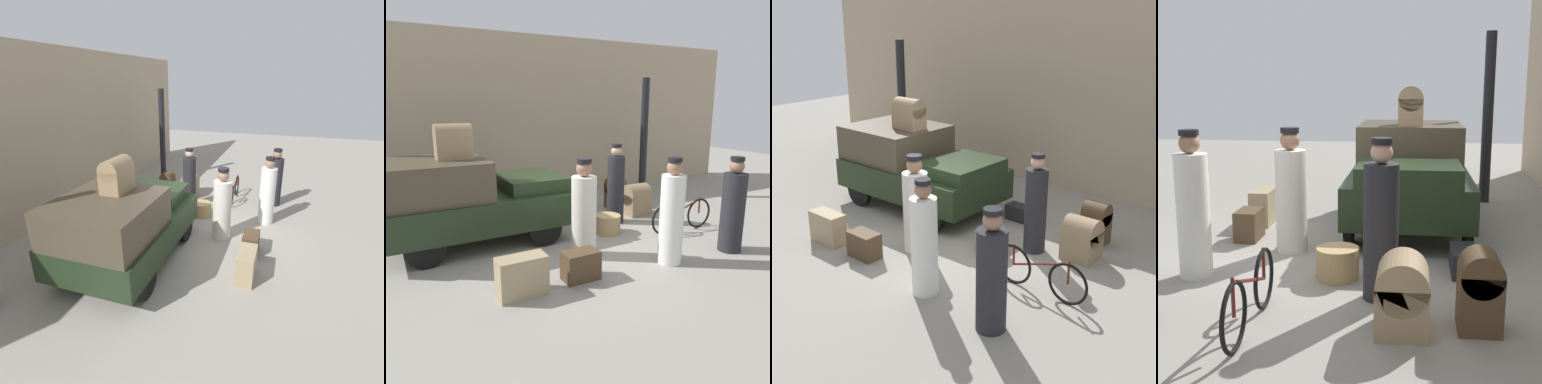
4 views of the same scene
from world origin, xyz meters
TOP-DOWN VIEW (x-y plane):
  - ground_plane at (0.00, 0.00)m, footprint 30.00×30.00m
  - station_building_facade at (0.00, 4.08)m, footprint 16.00×0.15m
  - canopy_pillar_right at (3.59, 2.47)m, footprint 0.21×0.21m
  - truck at (-1.82, 0.96)m, footprint 3.45×1.89m
  - bicycle at (2.33, -0.52)m, footprint 1.62×0.04m
  - wicker_basket at (0.87, 0.13)m, footprint 0.53×0.53m
  - porter_carrying_trunk at (1.00, -1.63)m, footprint 0.40×0.40m
  - conductor_in_dark_uniform at (-0.16, -0.68)m, footprint 0.44×0.44m
  - porter_lifting_near_truck at (2.35, -1.75)m, footprint 0.42×0.42m
  - porter_with_bicycle at (1.43, 0.68)m, footprint 0.39×0.39m
  - suitcase_small_leather at (2.10, 1.68)m, footprint 0.44×0.41m
  - trunk_large_brown at (-0.65, -1.46)m, footprint 0.56×0.34m
  - suitcase_black_upright at (0.50, 1.67)m, footprint 0.68×0.30m
  - trunk_umber_medium at (-1.62, -1.50)m, footprint 0.71×0.33m
  - trunk_barrel_dark at (2.22, 0.94)m, footprint 0.57×0.51m
  - trunk_on_truck_roof at (-1.98, 0.96)m, footprint 0.64×0.41m

SIDE VIEW (x-z plane):
  - ground_plane at x=0.00m, z-range 0.00..0.00m
  - suitcase_black_upright at x=0.50m, z-range 0.00..0.32m
  - wicker_basket at x=0.87m, z-range 0.00..0.39m
  - trunk_large_brown at x=-0.65m, z-range 0.00..0.46m
  - trunk_umber_medium at x=-1.62m, z-range 0.00..0.59m
  - bicycle at x=2.33m, z-range -0.01..0.69m
  - trunk_barrel_dark at x=2.22m, z-range 0.00..0.76m
  - suitcase_small_leather at x=2.10m, z-range 0.02..0.82m
  - porter_lifting_near_truck at x=2.35m, z-range -0.08..1.67m
  - conductor_in_dark_uniform at x=-0.16m, z-range -0.08..1.68m
  - porter_with_bicycle at x=1.43m, z-range -0.07..1.72m
  - porter_carrying_trunk at x=1.00m, z-range -0.08..1.74m
  - truck at x=-1.82m, z-range 0.06..1.73m
  - canopy_pillar_right at x=3.59m, z-range 0.00..3.35m
  - trunk_on_truck_roof at x=-1.98m, z-range 1.67..2.32m
  - station_building_facade at x=0.00m, z-range 0.00..4.50m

